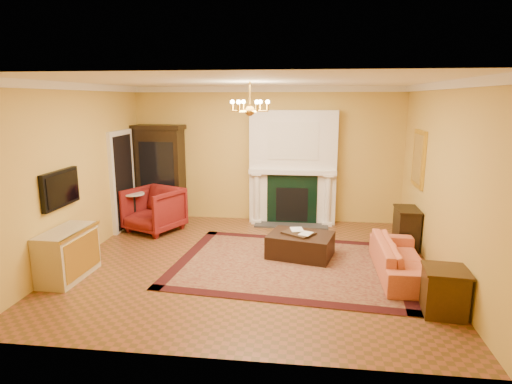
% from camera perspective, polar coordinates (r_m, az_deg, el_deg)
% --- Properties ---
extents(floor, '(6.00, 5.50, 0.02)m').
position_cam_1_polar(floor, '(7.37, -0.76, -9.56)').
color(floor, brown).
rests_on(floor, ground).
extents(ceiling, '(6.00, 5.50, 0.02)m').
position_cam_1_polar(ceiling, '(6.85, -0.83, 14.60)').
color(ceiling, white).
rests_on(ceiling, wall_back).
extents(wall_back, '(6.00, 0.02, 3.00)m').
position_cam_1_polar(wall_back, '(9.66, 1.42, 4.97)').
color(wall_back, gold).
rests_on(wall_back, floor).
extents(wall_front, '(6.00, 0.02, 3.00)m').
position_cam_1_polar(wall_front, '(4.31, -5.77, -4.47)').
color(wall_front, gold).
rests_on(wall_front, floor).
extents(wall_left, '(0.02, 5.50, 3.00)m').
position_cam_1_polar(wall_left, '(7.94, -22.89, 2.38)').
color(wall_left, gold).
rests_on(wall_left, floor).
extents(wall_right, '(0.02, 5.50, 3.00)m').
position_cam_1_polar(wall_right, '(7.20, 23.69, 1.37)').
color(wall_right, gold).
rests_on(wall_right, floor).
extents(fireplace, '(1.90, 0.70, 2.50)m').
position_cam_1_polar(fireplace, '(9.48, 4.92, 2.92)').
color(fireplace, white).
rests_on(fireplace, wall_back).
extents(crown_molding, '(6.00, 5.50, 0.12)m').
position_cam_1_polar(crown_molding, '(7.79, 0.15, 13.81)').
color(crown_molding, white).
rests_on(crown_molding, ceiling).
extents(doorway, '(0.08, 1.05, 2.10)m').
position_cam_1_polar(doorway, '(9.48, -17.33, 1.48)').
color(doorway, silver).
rests_on(doorway, wall_left).
extents(tv_panel, '(0.09, 0.95, 0.58)m').
position_cam_1_polar(tv_panel, '(7.42, -24.63, 0.41)').
color(tv_panel, black).
rests_on(tv_panel, wall_left).
extents(gilt_mirror, '(0.06, 0.76, 1.05)m').
position_cam_1_polar(gilt_mirror, '(8.50, 20.86, 4.17)').
color(gilt_mirror, gold).
rests_on(gilt_mirror, wall_right).
extents(chandelier, '(0.63, 0.55, 0.53)m').
position_cam_1_polar(chandelier, '(6.84, -0.82, 11.23)').
color(chandelier, '#B98D32').
rests_on(chandelier, ceiling).
extents(oriental_rug, '(4.08, 3.21, 0.02)m').
position_cam_1_polar(oriental_rug, '(7.33, 4.58, -9.59)').
color(oriental_rug, '#440E0E').
rests_on(oriental_rug, floor).
extents(china_cabinet, '(1.07, 0.54, 2.07)m').
position_cam_1_polar(china_cabinet, '(9.99, -12.58, 2.23)').
color(china_cabinet, black).
rests_on(china_cabinet, floor).
extents(wingback_armchair, '(1.29, 1.26, 1.02)m').
position_cam_1_polar(wingback_armchair, '(9.20, -13.46, -2.04)').
color(wingback_armchair, maroon).
rests_on(wingback_armchair, floor).
extents(pedestal_table, '(0.45, 0.45, 0.80)m').
position_cam_1_polar(pedestal_table, '(9.42, -15.90, -2.12)').
color(pedestal_table, black).
rests_on(pedestal_table, floor).
extents(commode, '(0.52, 1.06, 0.78)m').
position_cam_1_polar(commode, '(7.29, -23.82, -7.58)').
color(commode, '#C1B38D').
rests_on(commode, floor).
extents(coral_sofa, '(0.55, 1.88, 0.73)m').
position_cam_1_polar(coral_sofa, '(7.15, 18.86, -7.73)').
color(coral_sofa, '#D26742').
rests_on(coral_sofa, floor).
extents(end_table, '(0.55, 0.55, 0.59)m').
position_cam_1_polar(end_table, '(6.16, 23.81, -12.16)').
color(end_table, '#38220F').
rests_on(end_table, floor).
extents(console_table, '(0.38, 0.66, 0.73)m').
position_cam_1_polar(console_table, '(8.47, 19.38, -4.67)').
color(console_table, black).
rests_on(console_table, floor).
extents(leather_ottoman, '(1.23, 1.02, 0.40)m').
position_cam_1_polar(leather_ottoman, '(7.63, 5.95, -7.04)').
color(leather_ottoman, black).
rests_on(leather_ottoman, oriental_rug).
extents(ottoman_tray, '(0.63, 0.61, 0.03)m').
position_cam_1_polar(ottoman_tray, '(7.56, 5.70, -5.47)').
color(ottoman_tray, black).
rests_on(ottoman_tray, leather_ottoman).
extents(book_a, '(0.22, 0.07, 0.29)m').
position_cam_1_polar(book_a, '(7.58, 4.69, -4.14)').
color(book_a, gray).
rests_on(book_a, ottoman_tray).
extents(book_b, '(0.18, 0.09, 0.26)m').
position_cam_1_polar(book_b, '(7.45, 6.01, -4.59)').
color(book_b, gray).
rests_on(book_b, ottoman_tray).
extents(topiary_left, '(0.15, 0.15, 0.40)m').
position_cam_1_polar(topiary_left, '(9.44, 1.59, 4.49)').
color(topiary_left, gray).
rests_on(topiary_left, fireplace).
extents(topiary_right, '(0.16, 0.16, 0.43)m').
position_cam_1_polar(topiary_right, '(9.40, 9.33, 4.40)').
color(topiary_right, gray).
rests_on(topiary_right, fireplace).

